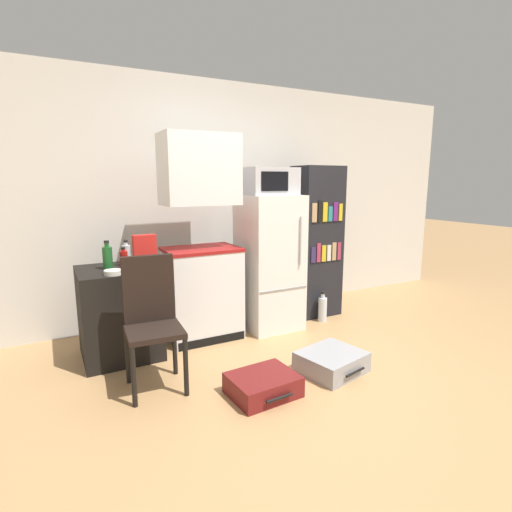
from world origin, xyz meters
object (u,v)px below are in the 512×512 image
(refrigerator, at_px, (269,262))
(bottle_green_tall, at_px, (107,257))
(water_bottle_front, at_px, (322,309))
(bowl, at_px, (113,272))
(bottle_ketchup_red, at_px, (124,258))
(kitchen_hutch, at_px, (201,248))
(suitcase_large_flat, at_px, (331,362))
(suitcase_small_flat, at_px, (263,385))
(bottle_clear_short, at_px, (126,254))
(side_table, at_px, (119,312))
(microwave, at_px, (270,181))
(cereal_box, at_px, (145,252))
(chair, at_px, (151,312))
(bookshelf, at_px, (316,242))

(refrigerator, relative_size, bottle_green_tall, 5.64)
(water_bottle_front, bearing_deg, bowl, -177.57)
(bottle_green_tall, height_order, bowl, bottle_green_tall)
(bottle_ketchup_red, bearing_deg, bowl, -113.54)
(bowl, bearing_deg, refrigerator, 8.99)
(kitchen_hutch, distance_m, suitcase_large_flat, 1.60)
(bottle_ketchup_red, xyz_separation_m, suitcase_small_flat, (0.71, -1.28, -0.79))
(bottle_ketchup_red, xyz_separation_m, bottle_clear_short, (0.04, 0.10, 0.02))
(water_bottle_front, bearing_deg, side_table, 176.37)
(microwave, bearing_deg, suitcase_large_flat, -93.44)
(bowl, bearing_deg, side_table, 75.34)
(refrigerator, distance_m, suitcase_small_flat, 1.55)
(cereal_box, distance_m, suitcase_large_flat, 1.80)
(chair, distance_m, suitcase_small_flat, 0.99)
(microwave, distance_m, cereal_box, 1.46)
(bottle_green_tall, bearing_deg, suitcase_small_flat, -54.26)
(bookshelf, xyz_separation_m, chair, (-2.08, -0.78, -0.28))
(bowl, height_order, chair, chair)
(bookshelf, relative_size, chair, 1.71)
(bottle_green_tall, bearing_deg, side_table, -6.19)
(cereal_box, relative_size, chair, 0.30)
(water_bottle_front, bearing_deg, kitchen_hutch, 171.23)
(side_table, relative_size, bottle_ketchup_red, 4.78)
(bottle_clear_short, bearing_deg, bookshelf, -1.80)
(side_table, relative_size, suitcase_small_flat, 1.60)
(bottle_clear_short, relative_size, suitcase_large_flat, 0.37)
(bottle_green_tall, distance_m, suitcase_small_flat, 1.69)
(bottle_clear_short, bearing_deg, suitcase_small_flat, -64.17)
(side_table, distance_m, refrigerator, 1.57)
(suitcase_large_flat, bearing_deg, kitchen_hutch, 106.40)
(bottle_ketchup_red, bearing_deg, cereal_box, -62.93)
(bottle_ketchup_red, relative_size, chair, 0.17)
(side_table, xyz_separation_m, refrigerator, (1.54, 0.02, 0.30))
(bottle_green_tall, distance_m, chair, 0.76)
(side_table, relative_size, refrigerator, 0.57)
(microwave, height_order, chair, microwave)
(bottle_clear_short, bearing_deg, bottle_green_tall, -135.03)
(refrigerator, bearing_deg, kitchen_hutch, 176.46)
(side_table, distance_m, microwave, 1.91)
(bottle_green_tall, relative_size, water_bottle_front, 0.72)
(microwave, height_order, water_bottle_front, microwave)
(cereal_box, bearing_deg, suitcase_large_flat, -37.72)
(bottle_green_tall, bearing_deg, suitcase_large_flat, -36.71)
(suitcase_small_flat, bearing_deg, water_bottle_front, 34.63)
(bottle_clear_short, bearing_deg, kitchen_hutch, -10.61)
(refrigerator, distance_m, bottle_ketchup_red, 1.47)
(refrigerator, bearing_deg, bottle_green_tall, -179.39)
(cereal_box, bearing_deg, side_table, 142.06)
(suitcase_large_flat, relative_size, suitcase_small_flat, 1.14)
(bottle_clear_short, bearing_deg, microwave, -7.03)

